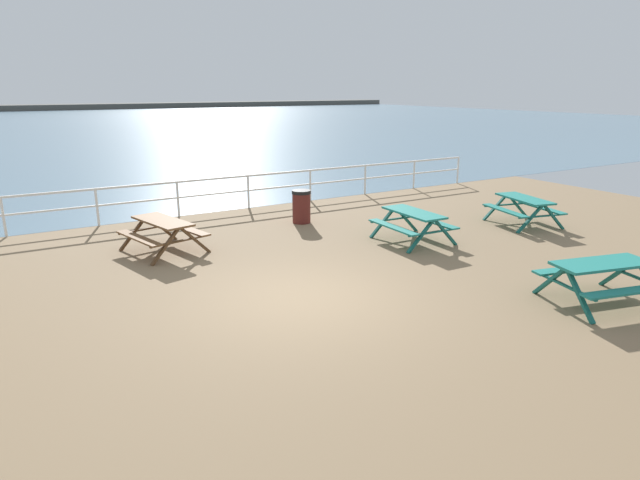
# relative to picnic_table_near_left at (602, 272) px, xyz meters

# --- Properties ---
(ground_plane) EXTENTS (30.00, 24.00, 0.20)m
(ground_plane) POSITION_rel_picnic_table_near_left_xyz_m (-4.53, 2.95, -0.68)
(ground_plane) COLOR #846B4C
(sea_band) EXTENTS (142.00, 90.00, 0.01)m
(sea_band) POSITION_rel_picnic_table_near_left_xyz_m (-4.53, 55.70, -0.58)
(sea_band) COLOR slate
(sea_band) RESTS_ON ground
(distant_shoreline) EXTENTS (142.00, 6.00, 1.80)m
(distant_shoreline) POSITION_rel_picnic_table_near_left_xyz_m (-4.53, 98.70, -0.58)
(distant_shoreline) COLOR #4C4C47
(distant_shoreline) RESTS_ON ground
(seaward_railing) EXTENTS (23.07, 0.07, 1.08)m
(seaward_railing) POSITION_rel_picnic_table_near_left_xyz_m (-4.53, 10.70, 0.18)
(seaward_railing) COLOR white
(seaward_railing) RESTS_ON ground
(picnic_table_near_left) EXTENTS (2.11, 1.89, 0.80)m
(picnic_table_near_left) POSITION_rel_picnic_table_near_left_xyz_m (0.00, 0.00, 0.00)
(picnic_table_near_left) COLOR #1E7A70
(picnic_table_near_left) RESTS_ON ground
(picnic_table_near_right) EXTENTS (1.59, 1.85, 0.80)m
(picnic_table_near_right) POSITION_rel_picnic_table_near_left_xyz_m (-0.24, 4.91, 0.00)
(picnic_table_near_right) COLOR #1E7A70
(picnic_table_near_right) RESTS_ON ground
(picnic_table_far_left) EXTENTS (1.87, 2.09, 0.80)m
(picnic_table_far_left) POSITION_rel_picnic_table_near_left_xyz_m (3.60, 4.66, 0.00)
(picnic_table_far_left) COLOR #1E7A70
(picnic_table_far_left) RESTS_ON ground
(picnic_table_far_right) EXTENTS (1.88, 2.10, 0.80)m
(picnic_table_far_right) POSITION_rel_picnic_table_near_left_xyz_m (-5.92, 7.25, 0.00)
(picnic_table_far_right) COLOR brown
(picnic_table_far_right) RESTS_ON ground
(litter_bin) EXTENTS (0.55, 0.55, 0.95)m
(litter_bin) POSITION_rel_picnic_table_near_left_xyz_m (-1.71, 8.09, -0.10)
(litter_bin) COLOR #591E19
(litter_bin) RESTS_ON ground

